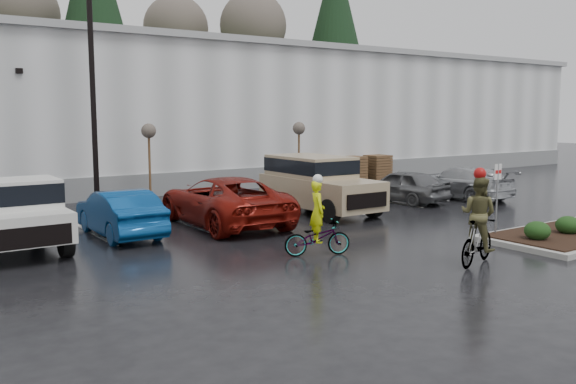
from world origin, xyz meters
TOP-DOWN VIEW (x-y plane):
  - ground at (0.00, 0.00)m, footprint 120.00×120.00m
  - warehouse at (0.00, 21.99)m, footprint 60.50×15.50m
  - wooded_ridge at (0.00, 45.00)m, footprint 80.00×25.00m
  - lamppost at (-4.00, 12.00)m, footprint 0.50×1.00m
  - sapling_mid at (-1.50, 13.00)m, footprint 0.60×0.60m
  - sapling_east at (6.00, 13.00)m, footprint 0.60×0.60m
  - pallet_stack_a at (8.50, 14.00)m, footprint 1.20×1.20m
  - pallet_stack_b at (10.20, 14.00)m, footprint 1.20×1.20m
  - pallet_stack_c at (12.00, 14.00)m, footprint 1.20×1.20m
  - shrub_a at (4.00, -1.00)m, footprint 0.70×0.70m
  - shrub_b at (5.50, -1.00)m, footprint 0.70×0.70m
  - fire_lane_sign at (3.80, 0.20)m, footprint 0.30×0.05m
  - pickup_white at (-7.89, 6.78)m, footprint 2.10×5.20m
  - car_blue at (-4.95, 6.81)m, footprint 1.48×4.20m
  - car_red at (-1.55, 6.63)m, footprint 2.90×5.82m
  - suv_tan at (2.49, 6.77)m, footprint 2.20×5.10m
  - car_grey at (6.91, 7.03)m, footprint 2.10×4.12m
  - car_far_silver at (9.80, 6.39)m, footprint 2.24×4.85m
  - cyclist_hivis at (-1.67, 1.50)m, footprint 1.82×1.18m
  - cyclist_olive at (0.90, -1.43)m, footprint 1.88×1.05m

SIDE VIEW (x-z plane):
  - ground at x=0.00m, z-range 0.00..0.00m
  - shrub_a at x=4.00m, z-range 0.15..0.67m
  - shrub_b at x=5.50m, z-range 0.15..0.67m
  - cyclist_hivis at x=-1.67m, z-range -0.39..1.70m
  - car_grey at x=6.91m, z-range 0.00..1.34m
  - pallet_stack_a at x=8.50m, z-range 0.00..1.35m
  - pallet_stack_b at x=10.20m, z-range 0.00..1.35m
  - pallet_stack_c at x=12.00m, z-range 0.00..1.35m
  - car_far_silver at x=9.80m, z-range 0.00..1.37m
  - car_blue at x=-4.95m, z-range 0.00..1.38m
  - car_red at x=-1.55m, z-range 0.00..1.59m
  - cyclist_olive at x=0.90m, z-range -0.32..2.02m
  - pickup_white at x=-7.89m, z-range 0.00..1.96m
  - suv_tan at x=2.49m, z-range 0.00..2.06m
  - fire_lane_sign at x=3.80m, z-range 0.31..2.51m
  - sapling_mid at x=-1.50m, z-range 1.13..4.33m
  - sapling_east at x=6.00m, z-range 1.13..4.33m
  - wooded_ridge at x=0.00m, z-range 0.00..6.00m
  - warehouse at x=0.00m, z-range 0.05..7.25m
  - lamppost at x=-4.00m, z-range 1.07..10.30m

